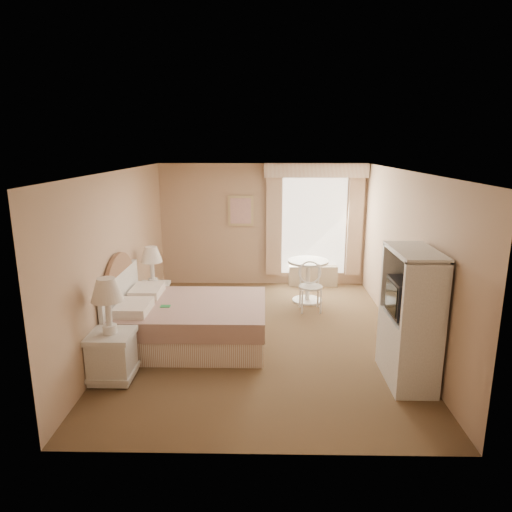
{
  "coord_description": "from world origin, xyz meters",
  "views": [
    {
      "loc": [
        0.04,
        -6.51,
        2.86
      ],
      "look_at": [
        -0.09,
        0.3,
        1.19
      ],
      "focal_mm": 32.0,
      "sensor_mm": 36.0,
      "label": 1
    }
  ],
  "objects_px": {
    "nightstand_far": "(153,291)",
    "cafe_chair": "(310,282)",
    "round_table": "(308,274)",
    "armoire": "(409,328)",
    "nightstand_near": "(111,343)",
    "bed": "(185,321)"
  },
  "relations": [
    {
      "from": "bed",
      "to": "cafe_chair",
      "type": "height_order",
      "value": "bed"
    },
    {
      "from": "nightstand_far",
      "to": "cafe_chair",
      "type": "xyz_separation_m",
      "value": [
        2.69,
        0.38,
        0.05
      ]
    },
    {
      "from": "nightstand_near",
      "to": "bed",
      "type": "bearing_deg",
      "value": 56.97
    },
    {
      "from": "nightstand_near",
      "to": "armoire",
      "type": "bearing_deg",
      "value": 1.34
    },
    {
      "from": "round_table",
      "to": "armoire",
      "type": "bearing_deg",
      "value": -71.74
    },
    {
      "from": "cafe_chair",
      "to": "armoire",
      "type": "bearing_deg",
      "value": -70.86
    },
    {
      "from": "bed",
      "to": "round_table",
      "type": "height_order",
      "value": "bed"
    },
    {
      "from": "cafe_chair",
      "to": "nightstand_near",
      "type": "bearing_deg",
      "value": -138.53
    },
    {
      "from": "round_table",
      "to": "armoire",
      "type": "xyz_separation_m",
      "value": [
        0.97,
        -2.93,
        0.17
      ]
    },
    {
      "from": "nightstand_far",
      "to": "cafe_chair",
      "type": "distance_m",
      "value": 2.71
    },
    {
      "from": "nightstand_near",
      "to": "armoire",
      "type": "relative_size",
      "value": 0.78
    },
    {
      "from": "bed",
      "to": "nightstand_near",
      "type": "height_order",
      "value": "bed"
    },
    {
      "from": "round_table",
      "to": "armoire",
      "type": "distance_m",
      "value": 3.09
    },
    {
      "from": "round_table",
      "to": "nightstand_near",
      "type": "bearing_deg",
      "value": -131.73
    },
    {
      "from": "nightstand_far",
      "to": "cafe_chair",
      "type": "height_order",
      "value": "nightstand_far"
    },
    {
      "from": "armoire",
      "to": "nightstand_near",
      "type": "bearing_deg",
      "value": -178.66
    },
    {
      "from": "armoire",
      "to": "round_table",
      "type": "bearing_deg",
      "value": 108.26
    },
    {
      "from": "bed",
      "to": "round_table",
      "type": "xyz_separation_m",
      "value": [
        1.97,
        1.9,
        0.18
      ]
    },
    {
      "from": "cafe_chair",
      "to": "armoire",
      "type": "xyz_separation_m",
      "value": [
        0.96,
        -2.47,
        0.19
      ]
    },
    {
      "from": "bed",
      "to": "nightstand_far",
      "type": "relative_size",
      "value": 1.77
    },
    {
      "from": "armoire",
      "to": "cafe_chair",
      "type": "bearing_deg",
      "value": 111.29
    },
    {
      "from": "nightstand_near",
      "to": "cafe_chair",
      "type": "relative_size",
      "value": 1.5
    }
  ]
}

